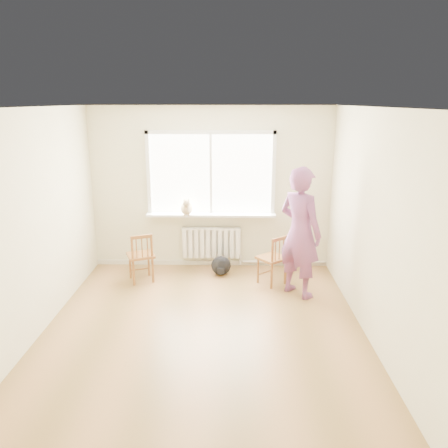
{
  "coord_description": "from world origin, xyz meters",
  "views": [
    {
      "loc": [
        0.34,
        -4.91,
        2.77
      ],
      "look_at": [
        0.23,
        1.2,
        1.04
      ],
      "focal_mm": 35.0,
      "sensor_mm": 36.0,
      "label": 1
    }
  ],
  "objects_px": {
    "chair_right": "(274,260)",
    "backpack": "(221,266)",
    "cat": "(187,207)",
    "person": "(300,232)",
    "chair_left": "(141,257)"
  },
  "relations": [
    {
      "from": "chair_right",
      "to": "backpack",
      "type": "xyz_separation_m",
      "value": [
        -0.83,
        0.36,
        -0.24
      ]
    },
    {
      "from": "cat",
      "to": "person",
      "type": "bearing_deg",
      "value": -35.52
    },
    {
      "from": "chair_left",
      "to": "chair_right",
      "type": "bearing_deg",
      "value": 155.34
    },
    {
      "from": "person",
      "to": "backpack",
      "type": "xyz_separation_m",
      "value": [
        -1.15,
        0.71,
        -0.79
      ]
    },
    {
      "from": "person",
      "to": "chair_right",
      "type": "bearing_deg",
      "value": -0.91
    },
    {
      "from": "chair_right",
      "to": "backpack",
      "type": "relative_size",
      "value": 2.47
    },
    {
      "from": "person",
      "to": "backpack",
      "type": "height_order",
      "value": "person"
    },
    {
      "from": "chair_right",
      "to": "cat",
      "type": "distance_m",
      "value": 1.67
    },
    {
      "from": "backpack",
      "to": "chair_right",
      "type": "bearing_deg",
      "value": -23.58
    },
    {
      "from": "chair_left",
      "to": "backpack",
      "type": "relative_size",
      "value": 2.48
    },
    {
      "from": "cat",
      "to": "chair_right",
      "type": "bearing_deg",
      "value": -29.97
    },
    {
      "from": "chair_left",
      "to": "person",
      "type": "relative_size",
      "value": 0.42
    },
    {
      "from": "chair_left",
      "to": "backpack",
      "type": "height_order",
      "value": "chair_left"
    },
    {
      "from": "backpack",
      "to": "chair_left",
      "type": "bearing_deg",
      "value": -166.82
    },
    {
      "from": "chair_right",
      "to": "backpack",
      "type": "distance_m",
      "value": 0.93
    }
  ]
}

